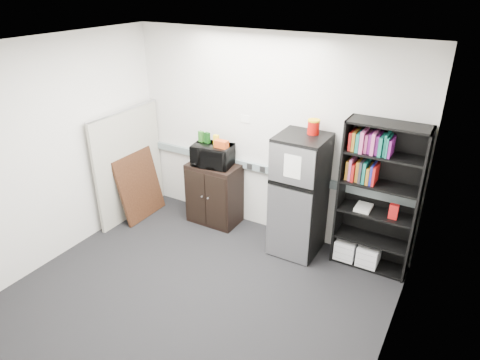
{
  "coord_description": "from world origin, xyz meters",
  "views": [
    {
      "loc": [
        2.32,
        -3.05,
        3.28
      ],
      "look_at": [
        0.05,
        0.9,
        1.1
      ],
      "focal_mm": 32.0,
      "sensor_mm": 36.0,
      "label": 1
    }
  ],
  "objects": [
    {
      "name": "floor",
      "position": [
        0.0,
        0.0,
        0.0
      ],
      "size": [
        4.0,
        4.0,
        0.0
      ],
      "primitive_type": "plane",
      "color": "black",
      "rests_on": "ground"
    },
    {
      "name": "wall_back",
      "position": [
        0.0,
        1.75,
        1.35
      ],
      "size": [
        4.0,
        0.02,
        2.7
      ],
      "primitive_type": "cube",
      "color": "silver",
      "rests_on": "floor"
    },
    {
      "name": "wall_right",
      "position": [
        2.0,
        0.0,
        1.35
      ],
      "size": [
        0.02,
        3.5,
        2.7
      ],
      "primitive_type": "cube",
      "color": "silver",
      "rests_on": "floor"
    },
    {
      "name": "wall_left",
      "position": [
        -2.0,
        0.0,
        1.35
      ],
      "size": [
        0.02,
        3.5,
        2.7
      ],
      "primitive_type": "cube",
      "color": "silver",
      "rests_on": "floor"
    },
    {
      "name": "ceiling",
      "position": [
        0.0,
        0.0,
        2.7
      ],
      "size": [
        4.0,
        3.5,
        0.02
      ],
      "primitive_type": "cube",
      "color": "white",
      "rests_on": "wall_back"
    },
    {
      "name": "electrical_raceway",
      "position": [
        0.0,
        1.72,
        0.9
      ],
      "size": [
        3.92,
        0.05,
        0.1
      ],
      "primitive_type": "cube",
      "color": "gray",
      "rests_on": "wall_back"
    },
    {
      "name": "wall_note",
      "position": [
        -0.35,
        1.74,
        1.55
      ],
      "size": [
        0.14,
        0.0,
        0.1
      ],
      "primitive_type": "cube",
      "color": "white",
      "rests_on": "wall_back"
    },
    {
      "name": "bookshelf",
      "position": [
        1.51,
        1.57,
        0.97
      ],
      "size": [
        0.9,
        0.34,
        1.85
      ],
      "color": "black",
      "rests_on": "floor"
    },
    {
      "name": "cubicle_partition",
      "position": [
        -1.9,
        1.08,
        0.81
      ],
      "size": [
        0.06,
        1.3,
        1.62
      ],
      "color": "gray",
      "rests_on": "floor"
    },
    {
      "name": "cabinet",
      "position": [
        -0.72,
        1.5,
        0.45
      ],
      "size": [
        0.72,
        0.48,
        0.9
      ],
      "color": "black",
      "rests_on": "floor"
    },
    {
      "name": "microwave",
      "position": [
        -0.72,
        1.48,
        1.05
      ],
      "size": [
        0.59,
        0.45,
        0.3
      ],
      "primitive_type": "imported",
      "rotation": [
        0.0,
        0.0,
        0.16
      ],
      "color": "black",
      "rests_on": "cabinet"
    },
    {
      "name": "snack_box_a",
      "position": [
        -0.92,
        1.52,
        1.27
      ],
      "size": [
        0.08,
        0.06,
        0.15
      ],
      "primitive_type": "cube",
      "rotation": [
        0.0,
        0.0,
        -0.15
      ],
      "color": "#245E1B",
      "rests_on": "microwave"
    },
    {
      "name": "snack_box_b",
      "position": [
        -0.82,
        1.52,
        1.27
      ],
      "size": [
        0.08,
        0.06,
        0.15
      ],
      "primitive_type": "cube",
      "rotation": [
        0.0,
        0.0,
        -0.14
      ],
      "color": "#0C340C",
      "rests_on": "microwave"
    },
    {
      "name": "snack_box_c",
      "position": [
        -0.67,
        1.52,
        1.27
      ],
      "size": [
        0.08,
        0.06,
        0.14
      ],
      "primitive_type": "cube",
      "rotation": [
        0.0,
        0.0,
        0.14
      ],
      "color": "yellow",
      "rests_on": "microwave"
    },
    {
      "name": "snack_bag",
      "position": [
        -0.56,
        1.47,
        1.25
      ],
      "size": [
        0.18,
        0.1,
        0.1
      ],
      "primitive_type": "cube",
      "rotation": [
        0.0,
        0.0,
        -0.0
      ],
      "color": "#BC4112",
      "rests_on": "microwave"
    },
    {
      "name": "refrigerator",
      "position": [
        0.6,
        1.42,
        0.79
      ],
      "size": [
        0.59,
        0.62,
        1.58
      ],
      "rotation": [
        0.0,
        0.0,
        0.0
      ],
      "color": "black",
      "rests_on": "floor"
    },
    {
      "name": "coffee_can",
      "position": [
        0.68,
        1.55,
        1.68
      ],
      "size": [
        0.15,
        0.15,
        0.2
      ],
      "color": "#AB0C07",
      "rests_on": "refrigerator"
    },
    {
      "name": "framed_poster",
      "position": [
        -1.77,
        1.1,
        0.49
      ],
      "size": [
        0.26,
        0.77,
        0.97
      ],
      "rotation": [
        0.0,
        -0.22,
        0.0
      ],
      "color": "black",
      "rests_on": "floor"
    }
  ]
}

